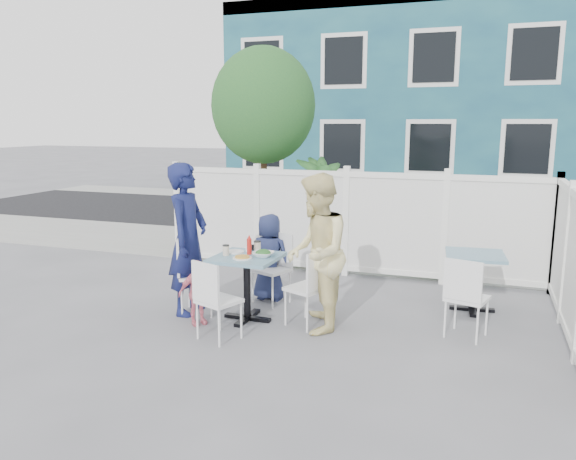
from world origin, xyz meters
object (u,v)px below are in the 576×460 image
(woman, at_px, (316,253))
(toddler, at_px, (197,293))
(main_table, at_px, (247,270))
(man, at_px, (188,239))
(chair_right, at_px, (312,282))
(utility_cabinet, at_px, (254,211))
(spare_table, at_px, (474,267))
(chair_back, at_px, (275,262))
(boy, at_px, (269,257))
(chair_near, at_px, (213,295))
(chair_left, at_px, (192,268))

(woman, height_order, toddler, woman)
(main_table, height_order, man, man)
(chair_right, distance_m, man, 1.63)
(utility_cabinet, relative_size, spare_table, 1.75)
(chair_right, relative_size, chair_back, 1.00)
(boy, height_order, toddler, boy)
(utility_cabinet, bearing_deg, spare_table, -29.19)
(chair_near, height_order, toddler, chair_near)
(utility_cabinet, height_order, boy, utility_cabinet)
(main_table, bearing_deg, chair_right, 2.39)
(main_table, bearing_deg, man, 177.92)
(main_table, xyz_separation_m, spare_table, (2.53, 1.23, -0.04))
(chair_right, height_order, boy, boy)
(toddler, bearing_deg, woman, -39.99)
(chair_back, xyz_separation_m, toddler, (-0.56, -1.10, -0.14))
(main_table, bearing_deg, spare_table, 25.95)
(chair_near, distance_m, woman, 1.22)
(main_table, height_order, toddler, main_table)
(chair_right, bearing_deg, spare_table, -31.74)
(toddler, bearing_deg, chair_left, 72.54)
(chair_right, height_order, man, man)
(chair_near, distance_m, man, 1.12)
(chair_right, height_order, chair_back, chair_right)
(main_table, distance_m, spare_table, 2.81)
(chair_back, xyz_separation_m, man, (-0.86, -0.74, 0.40))
(spare_table, height_order, chair_right, chair_right)
(spare_table, relative_size, chair_near, 0.85)
(chair_left, xyz_separation_m, chair_near, (0.67, -0.75, -0.05))
(boy, xyz_separation_m, toddler, (-0.45, -1.16, -0.19))
(boy, bearing_deg, utility_cabinet, -60.04)
(chair_near, bearing_deg, chair_left, 152.85)
(boy, bearing_deg, chair_near, 92.32)
(chair_right, relative_size, chair_near, 1.02)
(man, distance_m, woman, 1.65)
(utility_cabinet, bearing_deg, chair_right, -54.72)
(main_table, distance_m, woman, 0.91)
(utility_cabinet, distance_m, boy, 3.45)
(chair_left, height_order, chair_near, chair_left)
(utility_cabinet, distance_m, man, 3.98)
(chair_back, relative_size, toddler, 1.18)
(chair_right, bearing_deg, chair_left, 114.11)
(utility_cabinet, height_order, main_table, utility_cabinet)
(man, bearing_deg, chair_back, -53.88)
(man, height_order, woman, man)
(chair_back, height_order, toddler, chair_back)
(chair_left, bearing_deg, woman, 72.11)
(spare_table, bearing_deg, chair_left, -159.72)
(chair_right, xyz_separation_m, woman, (0.07, -0.06, 0.36))
(chair_right, distance_m, chair_back, 1.03)
(main_table, height_order, chair_back, chair_back)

